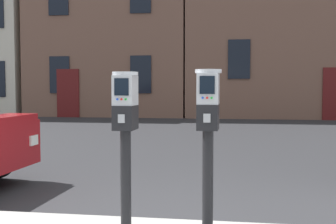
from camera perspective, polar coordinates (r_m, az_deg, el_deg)
The scene contains 3 objects.
parking_meter_near_kerb at distance 3.69m, azimuth -5.55°, elevation -1.37°, with size 0.22×0.25×1.37m.
parking_meter_twin_adjacent at distance 3.59m, azimuth 5.23°, elevation -1.33°, with size 0.22×0.25×1.38m.
townhouse_orange_brick at distance 22.13m, azimuth -6.73°, elevation 13.00°, with size 7.24×5.66×10.11m.
Camera 1 is at (0.68, -3.81, 1.39)m, focal length 46.94 mm.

